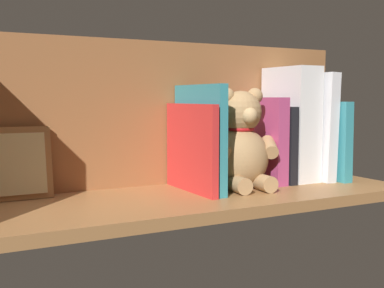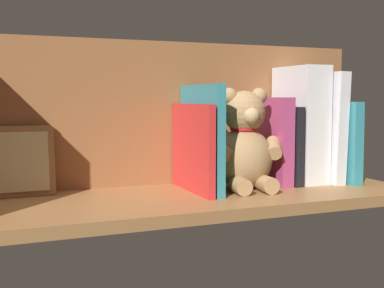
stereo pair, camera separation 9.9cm
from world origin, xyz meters
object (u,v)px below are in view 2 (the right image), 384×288
object	(u,v)px
book_0	(333,141)
picture_frame_leaning	(15,162)
teddy_bear	(244,145)
dictionary_thick_white	(300,124)

from	to	relation	value
book_0	picture_frame_leaning	world-z (taller)	book_0
teddy_bear	book_0	bearing A→B (deg)	-167.51
dictionary_thick_white	teddy_bear	xyz separation A→B (cm)	(16.59, 4.44, -3.73)
book_0	dictionary_thick_white	distance (cm)	9.11
teddy_bear	picture_frame_leaning	xyz separation A→B (cm)	(44.51, -9.72, -2.51)
picture_frame_leaning	dictionary_thick_white	bearing A→B (deg)	175.06
dictionary_thick_white	teddy_bear	size ratio (longest dim) A/B	1.23
teddy_bear	picture_frame_leaning	distance (cm)	45.62
book_0	dictionary_thick_white	world-z (taller)	dictionary_thick_white
book_0	picture_frame_leaning	distance (cm)	69.54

